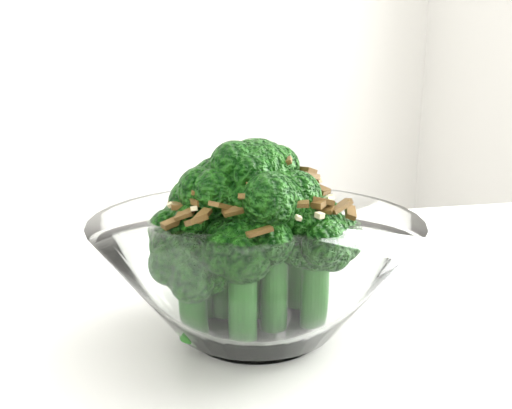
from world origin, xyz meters
name	(u,v)px	position (x,y,z in m)	size (l,w,h in m)	color
broccoli_dish	(255,260)	(0.11, 0.19, 0.81)	(0.25, 0.25, 0.15)	white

